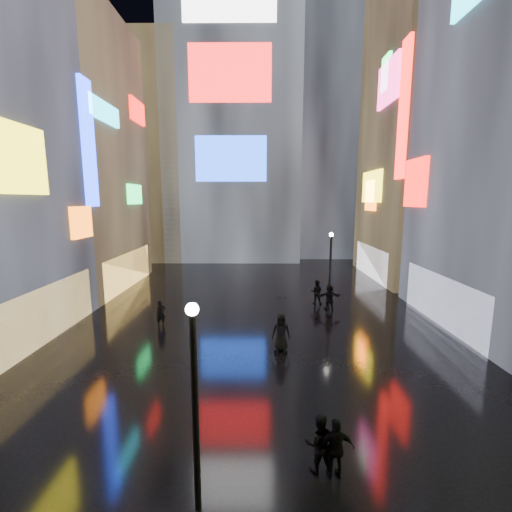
{
  "coord_description": "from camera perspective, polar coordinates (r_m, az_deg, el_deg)",
  "views": [
    {
      "loc": [
        0.11,
        -2.77,
        7.43
      ],
      "look_at": [
        0.0,
        12.0,
        5.0
      ],
      "focal_mm": 24.0,
      "sensor_mm": 36.0,
      "label": 1
    }
  ],
  "objects": [
    {
      "name": "ground",
      "position": [
        23.96,
        0.14,
        -8.73
      ],
      "size": [
        140.0,
        140.0,
        0.0
      ],
      "primitive_type": "plane",
      "color": "black",
      "rests_on": "ground"
    },
    {
      "name": "umbrella_2",
      "position": [
        16.97,
        4.25,
        -8.16
      ],
      "size": [
        1.48,
        1.48,
        0.95
      ],
      "primitive_type": "imported",
      "rotation": [
        0.0,
        0.0,
        3.99
      ],
      "color": "black",
      "rests_on": "pedestrian_4"
    },
    {
      "name": "pedestrian_5",
      "position": [
        23.99,
        12.15,
        -6.72
      ],
      "size": [
        1.64,
        0.53,
        1.76
      ],
      "primitive_type": "imported",
      "rotation": [
        0.0,
        0.0,
        3.15
      ],
      "color": "black",
      "rests_on": "ground"
    },
    {
      "name": "tower_flank_right",
      "position": [
        50.49,
        11.24,
        20.09
      ],
      "size": [
        12.0,
        12.0,
        34.0
      ],
      "primitive_type": "cube",
      "color": "black",
      "rests_on": "ground"
    },
    {
      "name": "pedestrian_6",
      "position": [
        21.37,
        -15.58,
        -9.17
      ],
      "size": [
        0.67,
        0.61,
        1.55
      ],
      "primitive_type": "imported",
      "rotation": [
        0.0,
        0.0,
        0.55
      ],
      "color": "black",
      "rests_on": "ground"
    },
    {
      "name": "lamp_near",
      "position": [
        8.62,
        -10.16,
        -22.16
      ],
      "size": [
        0.3,
        0.3,
        5.2
      ],
      "color": "black",
      "rests_on": "ground"
    },
    {
      "name": "pedestrian_1",
      "position": [
        10.83,
        10.42,
        -28.31
      ],
      "size": [
        0.86,
        0.69,
        1.68
      ],
      "primitive_type": "imported",
      "rotation": [
        0.0,
        0.0,
        3.2
      ],
      "color": "black",
      "rests_on": "ground"
    },
    {
      "name": "pedestrian_7",
      "position": [
        25.14,
        10.06,
        -5.94
      ],
      "size": [
        0.98,
        0.85,
        1.74
      ],
      "primitive_type": "imported",
      "rotation": [
        0.0,
        0.0,
        2.89
      ],
      "color": "black",
      "rests_on": "ground"
    },
    {
      "name": "tower_flank_left",
      "position": [
        47.27,
        -17.63,
        15.68
      ],
      "size": [
        10.0,
        10.0,
        26.0
      ],
      "primitive_type": "cube",
      "color": "black",
      "rests_on": "ground"
    },
    {
      "name": "pedestrian_4",
      "position": [
        17.44,
        4.2,
        -12.57
      ],
      "size": [
        0.94,
        0.64,
        1.86
      ],
      "primitive_type": "imported",
      "rotation": [
        0.0,
        0.0,
        -0.06
      ],
      "color": "black",
      "rests_on": "ground"
    },
    {
      "name": "building_right_far",
      "position": [
        37.0,
        27.33,
        18.53
      ],
      "size": [
        10.28,
        12.0,
        28.0
      ],
      "color": "black",
      "rests_on": "ground"
    },
    {
      "name": "pedestrian_3",
      "position": [
        10.74,
        13.19,
        -28.72
      ],
      "size": [
        1.03,
        0.5,
        1.7
      ],
      "primitive_type": "imported",
      "rotation": [
        0.0,
        0.0,
        3.23
      ],
      "color": "black",
      "rests_on": "ground"
    },
    {
      "name": "tower_main",
      "position": [
        48.78,
        -3.61,
        25.48
      ],
      "size": [
        16.0,
        14.2,
        42.0
      ],
      "color": "black",
      "rests_on": "ground"
    },
    {
      "name": "lamp_far",
      "position": [
        24.62,
        12.28,
        -1.38
      ],
      "size": [
        0.3,
        0.3,
        5.2
      ],
      "color": "black",
      "rests_on": "ground"
    },
    {
      "name": "building_left_far",
      "position": [
        33.16,
        -29.62,
        14.3
      ],
      "size": [
        10.28,
        12.0,
        22.0
      ],
      "color": "black",
      "rests_on": "ground"
    }
  ]
}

